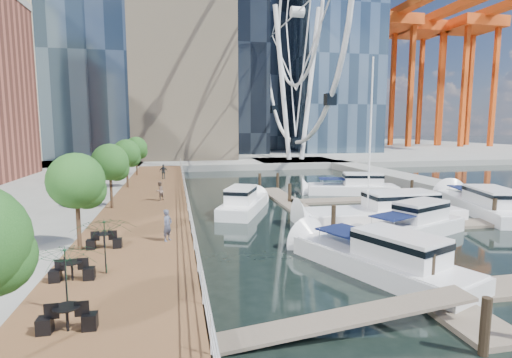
{
  "coord_description": "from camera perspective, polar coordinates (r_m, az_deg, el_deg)",
  "views": [
    {
      "loc": [
        -6.88,
        -15.56,
        6.78
      ],
      "look_at": [
        -1.13,
        12.65,
        3.0
      ],
      "focal_mm": 28.0,
      "sensor_mm": 36.0,
      "label": 1
    }
  ],
  "objects": [
    {
      "name": "ground",
      "position": [
        18.31,
        11.83,
        -14.41
      ],
      "size": [
        520.0,
        520.0,
        0.0
      ],
      "primitive_type": "plane",
      "color": "black",
      "rests_on": "ground"
    },
    {
      "name": "boardwalk",
      "position": [
        31.27,
        -15.2,
        -4.37
      ],
      "size": [
        6.0,
        60.0,
        1.0
      ],
      "primitive_type": "cube",
      "color": "brown",
      "rests_on": "ground"
    },
    {
      "name": "seawall",
      "position": [
        31.21,
        -9.69,
        -4.24
      ],
      "size": [
        0.25,
        60.0,
        1.0
      ],
      "primitive_type": "cube",
      "color": "#595954",
      "rests_on": "ground"
    },
    {
      "name": "land_far",
      "position": [
        117.93,
        -8.18,
        4.35
      ],
      "size": [
        200.0,
        114.0,
        1.0
      ],
      "primitive_type": "cube",
      "color": "gray",
      "rests_on": "ground"
    },
    {
      "name": "breakwater",
      "position": [
        45.02,
        25.31,
        -1.26
      ],
      "size": [
        4.0,
        60.0,
        1.0
      ],
      "primitive_type": "cube",
      "color": "gray",
      "rests_on": "ground"
    },
    {
      "name": "pier",
      "position": [
        70.99,
        5.64,
        2.37
      ],
      "size": [
        14.0,
        12.0,
        1.0
      ],
      "primitive_type": "cube",
      "color": "gray",
      "rests_on": "ground"
    },
    {
      "name": "railing",
      "position": [
        31.02,
        -9.91,
        -2.39
      ],
      "size": [
        0.1,
        60.0,
        1.05
      ],
      "primitive_type": null,
      "color": "white",
      "rests_on": "boardwalk"
    },
    {
      "name": "floating_docks",
      "position": [
        30.2,
        18.3,
        -4.92
      ],
      "size": [
        16.0,
        34.0,
        2.6
      ],
      "color": "#6D6051",
      "rests_on": "ground"
    },
    {
      "name": "ferris_wheel",
      "position": [
        73.26,
        5.91,
        22.58
      ],
      "size": [
        5.8,
        45.6,
        47.8
      ],
      "color": "white",
      "rests_on": "ground"
    },
    {
      "name": "port_cranes",
      "position": [
        134.55,
        22.77,
        12.55
      ],
      "size": [
        40.0,
        52.0,
        38.0
      ],
      "color": "#D84C14",
      "rests_on": "ground"
    },
    {
      "name": "street_trees",
      "position": [
        30.01,
        -20.15,
        2.26
      ],
      "size": [
        2.6,
        42.6,
        4.6
      ],
      "color": "#3F2B1C",
      "rests_on": "ground"
    },
    {
      "name": "cafe_tables",
      "position": [
        15.02,
        -25.03,
        -14.36
      ],
      "size": [
        2.5,
        13.7,
        0.74
      ],
      "color": "black",
      "rests_on": "ground"
    },
    {
      "name": "yacht_foreground",
      "position": [
        26.78,
        21.18,
        -7.7
      ],
      "size": [
        9.24,
        5.82,
        2.15
      ],
      "primitive_type": null,
      "rotation": [
        0.0,
        0.0,
        1.98
      ],
      "color": "silver",
      "rests_on": "ground"
    },
    {
      "name": "pedestrian_near",
      "position": [
        20.87,
        -12.54,
        -6.46
      ],
      "size": [
        0.67,
        0.71,
        1.63
      ],
      "primitive_type": "imported",
      "rotation": [
        0.0,
        0.0,
        0.92
      ],
      "color": "#464A5E",
      "rests_on": "boardwalk"
    },
    {
      "name": "pedestrian_mid",
      "position": [
        32.34,
        -13.62,
        -1.67
      ],
      "size": [
        0.91,
        0.93,
        1.51
      ],
      "primitive_type": "imported",
      "rotation": [
        0.0,
        0.0,
        -2.3
      ],
      "color": "#866A5D",
      "rests_on": "boardwalk"
    },
    {
      "name": "pedestrian_far",
      "position": [
        45.52,
        -13.07,
        1.04
      ],
      "size": [
        1.01,
        0.53,
        1.65
      ],
      "primitive_type": "imported",
      "rotation": [
        0.0,
        0.0,
        3.01
      ],
      "color": "#2F363B",
      "rests_on": "boardwalk"
    },
    {
      "name": "moored_yachts",
      "position": [
        30.29,
        18.72,
        -5.86
      ],
      "size": [
        24.68,
        31.27,
        11.5
      ],
      "color": "white",
      "rests_on": "ground"
    },
    {
      "name": "cafe_seating",
      "position": [
        13.45,
        -26.97,
        -13.78
      ],
      "size": [
        4.54,
        11.86,
        2.22
      ],
      "color": "black",
      "rests_on": "ground"
    }
  ]
}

